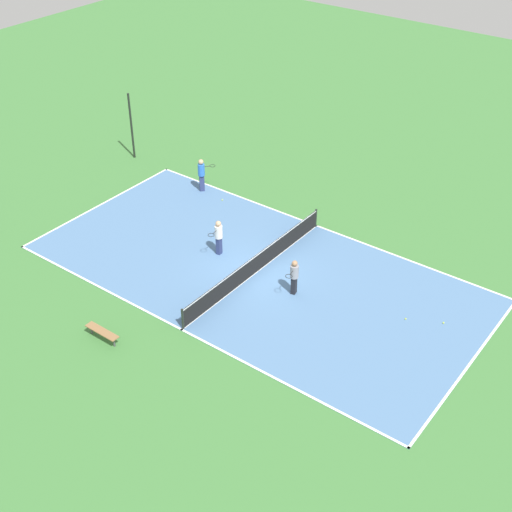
{
  "coord_description": "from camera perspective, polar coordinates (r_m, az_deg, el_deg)",
  "views": [
    {
      "loc": [
        -20.81,
        -15.63,
        18.56
      ],
      "look_at": [
        0.0,
        0.0,
        0.9
      ],
      "focal_mm": 50.0,
      "sensor_mm": 36.0,
      "label": 1
    }
  ],
  "objects": [
    {
      "name": "tennis_net",
      "position": [
        31.67,
        0.0,
        -0.57
      ],
      "size": [
        9.87,
        0.1,
        0.97
      ],
      "color": "black",
      "rests_on": "court_surface"
    },
    {
      "name": "tennis_ball_near_net",
      "position": [
        30.06,
        14.77,
        -5.19
      ],
      "size": [
        0.07,
        0.07,
        0.07
      ],
      "primitive_type": "sphere",
      "color": "#CCE033",
      "rests_on": "court_surface"
    },
    {
      "name": "tennis_ball_far_baseline",
      "position": [
        29.91,
        11.88,
        -4.94
      ],
      "size": [
        0.07,
        0.07,
        0.07
      ],
      "primitive_type": "sphere",
      "color": "#CCE033",
      "rests_on": "court_surface"
    },
    {
      "name": "player_near_blue",
      "position": [
        37.98,
        -4.37,
        6.67
      ],
      "size": [
        0.93,
        0.85,
        1.84
      ],
      "rotation": [
        0.0,
        0.0,
        5.6
      ],
      "color": "navy",
      "rests_on": "court_surface"
    },
    {
      "name": "fence_post_back_right",
      "position": [
        41.75,
        -9.94,
        10.2
      ],
      "size": [
        0.12,
        0.12,
        3.91
      ],
      "color": "black",
      "rests_on": "ground_plane"
    },
    {
      "name": "tennis_ball_left_sideline",
      "position": [
        37.44,
        -2.71,
        4.5
      ],
      "size": [
        0.07,
        0.07,
        0.07
      ],
      "primitive_type": "sphere",
      "color": "#CCE033",
      "rests_on": "court_surface"
    },
    {
      "name": "player_near_white",
      "position": [
        32.68,
        -3.01,
        1.68
      ],
      "size": [
        0.96,
        0.42,
        1.76
      ],
      "rotation": [
        0.0,
        0.0,
        3.24
      ],
      "color": "navy",
      "rests_on": "court_surface"
    },
    {
      "name": "bench",
      "position": [
        28.76,
        -12.21,
        -5.97
      ],
      "size": [
        0.36,
        1.59,
        0.45
      ],
      "rotation": [
        0.0,
        0.0,
        1.57
      ],
      "color": "olive",
      "rests_on": "ground_plane"
    },
    {
      "name": "court_surface",
      "position": [
        31.96,
        0.0,
        -1.32
      ],
      "size": [
        10.07,
        20.28,
        0.02
      ],
      "color": "#4C729E",
      "rests_on": "ground_plane"
    },
    {
      "name": "player_baseline_gray",
      "position": [
        30.18,
        3.07,
        -1.52
      ],
      "size": [
        0.98,
        0.51,
        1.68
      ],
      "rotation": [
        0.0,
        0.0,
        3.34
      ],
      "color": "black",
      "rests_on": "court_surface"
    },
    {
      "name": "ground_plane",
      "position": [
        31.97,
        0.0,
        -1.33
      ],
      "size": [
        80.0,
        80.0,
        0.0
      ],
      "primitive_type": "plane",
      "color": "#3D7538"
    }
  ]
}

